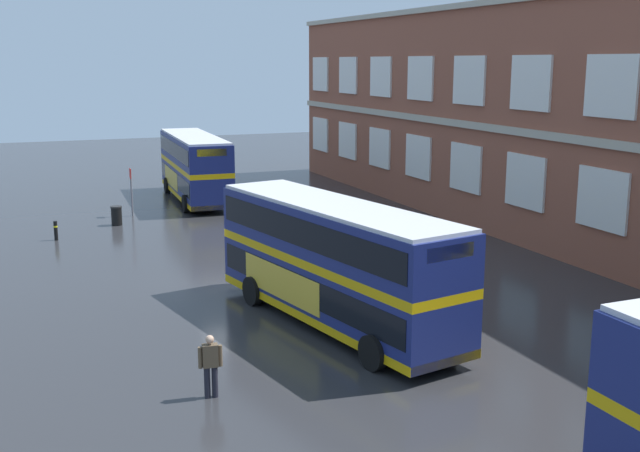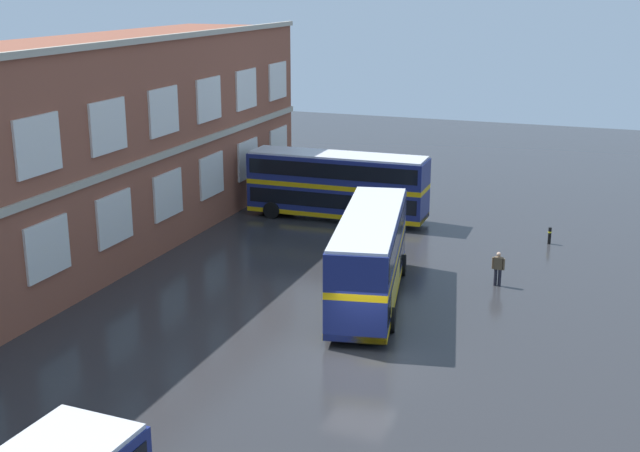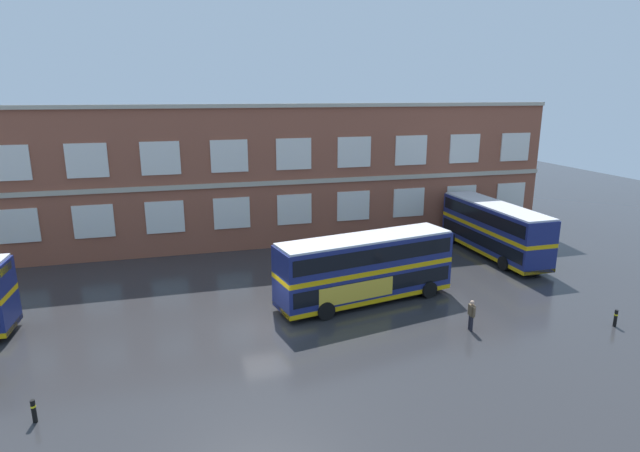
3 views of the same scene
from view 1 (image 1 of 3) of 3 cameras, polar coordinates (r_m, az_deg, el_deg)
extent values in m
plane|color=#2B2B2D|center=(31.74, -2.77, -3.60)|extent=(120.00, 120.00, 0.00)
cube|color=brown|center=(39.14, 19.89, 7.00)|extent=(55.36, 8.00, 11.17)
cube|color=#B2A893|center=(36.58, 15.05, 6.64)|extent=(55.36, 0.16, 0.36)
cube|color=silver|center=(58.79, 0.04, 6.77)|extent=(2.82, 0.12, 2.46)
cube|color=silver|center=(54.18, 2.04, 6.31)|extent=(2.82, 0.12, 2.46)
cube|color=silver|center=(49.65, 4.42, 5.76)|extent=(2.82, 0.12, 2.46)
cube|color=silver|center=(45.23, 7.25, 5.08)|extent=(2.82, 0.12, 2.46)
cube|color=silver|center=(40.95, 10.69, 4.24)|extent=(2.82, 0.12, 2.46)
cube|color=silver|center=(36.85, 14.89, 3.19)|extent=(2.82, 0.12, 2.46)
cube|color=silver|center=(33.02, 20.09, 1.86)|extent=(2.82, 0.12, 2.46)
cube|color=silver|center=(58.55, 0.04, 11.13)|extent=(2.82, 0.12, 2.46)
cube|color=silver|center=(53.91, 2.08, 11.04)|extent=(2.82, 0.12, 2.46)
cube|color=silver|center=(49.36, 4.50, 10.92)|extent=(2.82, 0.12, 2.46)
cube|color=silver|center=(44.91, 7.41, 10.75)|extent=(2.82, 0.12, 2.46)
cube|color=silver|center=(40.59, 10.93, 10.50)|extent=(2.82, 0.12, 2.46)
cube|color=silver|center=(36.46, 15.27, 10.14)|extent=(2.82, 0.12, 2.46)
cube|color=silver|center=(32.59, 20.66, 9.61)|extent=(2.82, 0.12, 2.46)
cube|color=navy|center=(48.97, -9.19, 3.30)|extent=(11.10, 3.04, 1.75)
cube|color=black|center=(48.94, -9.20, 3.54)|extent=(10.66, 3.06, 0.90)
cube|color=gold|center=(48.82, -9.23, 4.49)|extent=(11.10, 3.04, 0.30)
cube|color=navy|center=(48.71, -9.26, 5.57)|extent=(11.10, 3.04, 1.55)
cube|color=black|center=(48.70, -9.27, 5.66)|extent=(10.66, 3.06, 0.90)
cube|color=gold|center=(49.08, -9.16, 2.45)|extent=(11.10, 3.06, 0.28)
cube|color=silver|center=(48.63, -9.30, 6.55)|extent=(10.88, 2.92, 0.12)
cube|color=gold|center=(50.04, -10.92, 3.52)|extent=(4.84, 0.24, 1.10)
cube|color=yellow|center=(43.32, -7.98, 5.38)|extent=(0.13, 1.66, 0.40)
cylinder|color=black|center=(45.13, -9.86, 1.63)|extent=(1.05, 0.37, 1.04)
cylinder|color=black|center=(45.61, -6.71, 1.83)|extent=(1.05, 0.37, 1.04)
cylinder|color=black|center=(52.09, -11.20, 2.96)|extent=(1.05, 0.37, 1.04)
cylinder|color=black|center=(52.51, -8.45, 3.13)|extent=(1.05, 0.37, 1.04)
cube|color=navy|center=(25.55, 1.05, -4.63)|extent=(11.29, 4.62, 1.75)
cube|color=black|center=(25.49, 1.05, -4.17)|extent=(10.86, 4.57, 0.90)
cube|color=gold|center=(25.28, 1.06, -2.40)|extent=(11.29, 4.62, 0.30)
cube|color=navy|center=(25.06, 1.07, -0.35)|extent=(11.29, 4.62, 1.55)
cube|color=black|center=(25.04, 1.07, -0.18)|extent=(10.86, 4.57, 0.90)
cube|color=gold|center=(25.77, 1.04, -6.19)|extent=(11.29, 4.64, 0.28)
cube|color=silver|center=(24.89, 1.07, 1.52)|extent=(11.05, 4.48, 0.12)
cube|color=gold|center=(25.94, -2.96, -4.18)|extent=(4.76, 0.96, 1.10)
cube|color=yellow|center=(20.78, 9.56, -1.93)|extent=(0.38, 1.64, 0.40)
cylinder|color=black|center=(22.12, 3.94, -9.29)|extent=(1.08, 0.51, 1.04)
cylinder|color=black|center=(23.65, 8.93, -7.97)|extent=(1.08, 0.51, 1.04)
cylinder|color=black|center=(27.84, -4.97, -4.77)|extent=(1.08, 0.51, 1.04)
cylinder|color=black|center=(29.07, -0.52, -4.00)|extent=(1.08, 0.51, 1.04)
cylinder|color=black|center=(20.61, -8.32, -11.33)|extent=(0.18, 0.18, 0.85)
cylinder|color=black|center=(20.63, -7.75, -11.29)|extent=(0.18, 0.18, 0.85)
cube|color=brown|center=(20.35, -8.10, -9.43)|extent=(0.28, 0.42, 0.60)
cylinder|color=brown|center=(20.33, -8.83, -9.57)|extent=(0.12, 0.12, 0.57)
cylinder|color=brown|center=(20.39, -7.36, -9.46)|extent=(0.12, 0.12, 0.57)
sphere|color=tan|center=(20.19, -8.13, -8.27)|extent=(0.22, 0.22, 0.22)
cylinder|color=slate|center=(44.58, -13.72, 2.42)|extent=(0.10, 0.10, 2.70)
cube|color=red|center=(44.42, -13.82, 3.78)|extent=(0.44, 0.04, 0.56)
cylinder|color=black|center=(42.46, -14.76, 0.69)|extent=(0.56, 0.56, 0.95)
cylinder|color=black|center=(42.36, -14.80, 1.37)|extent=(0.60, 0.60, 0.08)
cylinder|color=black|center=(39.75, -18.90, -0.33)|extent=(0.18, 0.18, 0.95)
cylinder|color=yellow|center=(39.71, -18.92, -0.03)|extent=(0.19, 0.19, 0.08)
camera|label=2|loc=(57.24, -23.68, 16.59)|focal=47.04mm
camera|label=3|loc=(37.58, -52.01, 13.34)|focal=28.93mm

